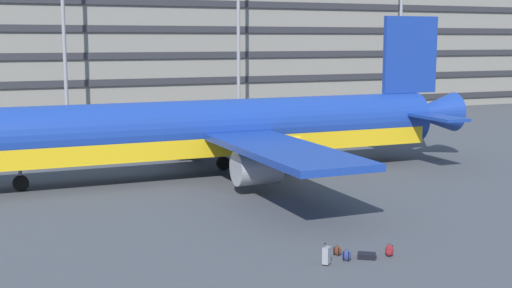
{
  "coord_description": "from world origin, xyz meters",
  "views": [
    {
      "loc": [
        -18.74,
        -40.15,
        8.63
      ],
      "look_at": [
        -4.08,
        -6.07,
        3.0
      ],
      "focal_mm": 48.3,
      "sensor_mm": 36.0,
      "label": 1
    }
  ],
  "objects": [
    {
      "name": "ground_plane",
      "position": [
        0.0,
        0.0,
        0.0
      ],
      "size": [
        600.0,
        600.0,
        0.0
      ],
      "primitive_type": "plane",
      "color": "#424449"
    },
    {
      "name": "terminal_structure",
      "position": [
        0.0,
        43.0,
        6.98
      ],
      "size": [
        172.05,
        21.67,
        13.95
      ],
      "color": "gray",
      "rests_on": "ground_plane"
    },
    {
      "name": "airliner",
      "position": [
        -3.67,
        0.83,
        2.9
      ],
      "size": [
        36.82,
        29.63,
        10.27
      ],
      "color": "navy",
      "rests_on": "ground_plane"
    },
    {
      "name": "light_mast_center_left",
      "position": [
        -9.35,
        28.03,
        11.16
      ],
      "size": [
        1.8,
        0.5,
        19.02
      ],
      "color": "gray",
      "rests_on": "ground_plane"
    },
    {
      "name": "light_mast_right",
      "position": [
        29.0,
        28.03,
        13.02
      ],
      "size": [
        1.8,
        0.5,
        22.64
      ],
      "color": "gray",
      "rests_on": "ground_plane"
    },
    {
      "name": "suitcase_laid_flat",
      "position": [
        -6.09,
        -17.66,
        0.38
      ],
      "size": [
        0.44,
        0.43,
        0.85
      ],
      "color": "gray",
      "rests_on": "ground_plane"
    },
    {
      "name": "suitcase_orange",
      "position": [
        -4.23,
        -17.62,
        0.11
      ],
      "size": [
        0.86,
        0.8,
        0.22
      ],
      "color": "black",
      "rests_on": "ground_plane"
    },
    {
      "name": "backpack_teal",
      "position": [
        -5.11,
        -16.81,
        0.19
      ],
      "size": [
        0.37,
        0.42,
        0.45
      ],
      "color": "#592619",
      "rests_on": "ground_plane"
    },
    {
      "name": "backpack_upright",
      "position": [
        -5.13,
        -17.56,
        0.22
      ],
      "size": [
        0.42,
        0.41,
        0.5
      ],
      "color": "navy",
      "rests_on": "ground_plane"
    },
    {
      "name": "backpack_purple",
      "position": [
        -3.28,
        -17.78,
        0.24
      ],
      "size": [
        0.39,
        0.39,
        0.55
      ],
      "color": "maroon",
      "rests_on": "ground_plane"
    }
  ]
}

